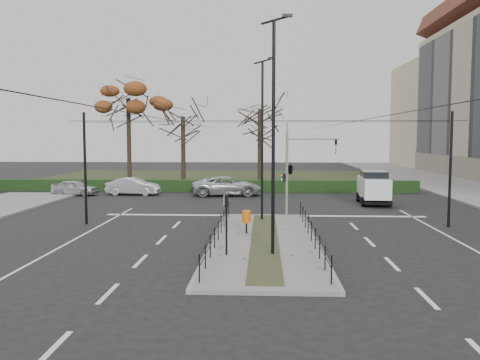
% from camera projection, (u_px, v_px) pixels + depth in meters
% --- Properties ---
extents(ground, '(140.00, 140.00, 0.00)m').
position_uv_depth(ground, '(264.00, 233.00, 24.94)').
color(ground, black).
rests_on(ground, ground).
extents(median_island, '(4.40, 15.00, 0.14)m').
position_uv_depth(median_island, '(265.00, 242.00, 22.45)').
color(median_island, '#625F5D').
rests_on(median_island, ground).
extents(sidewalk_east, '(8.00, 90.00, 0.14)m').
position_uv_depth(sidewalk_east, '(463.00, 188.00, 46.00)').
color(sidewalk_east, '#625F5D').
rests_on(sidewalk_east, ground).
extents(park, '(38.00, 26.00, 0.10)m').
position_uv_depth(park, '(211.00, 178.00, 57.07)').
color(park, '#222E17').
rests_on(park, ground).
extents(hedge, '(38.00, 1.00, 1.00)m').
position_uv_depth(hedge, '(195.00, 186.00, 43.69)').
color(hedge, black).
rests_on(hedge, ground).
extents(median_railing, '(4.14, 13.24, 0.92)m').
position_uv_depth(median_railing, '(265.00, 222.00, 22.27)').
color(median_railing, black).
rests_on(median_railing, median_island).
extents(catenary, '(20.00, 34.00, 6.00)m').
position_uv_depth(catenary, '(265.00, 161.00, 26.26)').
color(catenary, black).
rests_on(catenary, ground).
extents(traffic_light, '(3.27, 1.88, 4.81)m').
position_uv_depth(traffic_light, '(292.00, 167.00, 29.10)').
color(traffic_light, slate).
rests_on(traffic_light, median_island).
extents(litter_bin, '(0.42, 0.42, 1.08)m').
position_uv_depth(litter_bin, '(246.00, 217.00, 23.99)').
color(litter_bin, black).
rests_on(litter_bin, median_island).
extents(info_panel, '(0.14, 0.62, 2.38)m').
position_uv_depth(info_panel, '(226.00, 207.00, 19.46)').
color(info_panel, black).
rests_on(info_panel, median_island).
extents(streetlamp_median_near, '(0.76, 0.16, 9.13)m').
position_uv_depth(streetlamp_median_near, '(274.00, 134.00, 19.39)').
color(streetlamp_median_near, black).
rests_on(streetlamp_median_near, median_island).
extents(streetlamp_median_far, '(0.74, 0.15, 8.83)m').
position_uv_depth(streetlamp_median_far, '(263.00, 138.00, 27.66)').
color(streetlamp_median_far, black).
rests_on(streetlamp_median_far, median_island).
extents(parked_car_first, '(3.79, 1.82, 1.25)m').
position_uv_depth(parked_car_first, '(75.00, 188.00, 40.83)').
color(parked_car_first, '#B0B3B9').
rests_on(parked_car_first, ground).
extents(parked_car_second, '(4.33, 1.74, 1.40)m').
position_uv_depth(parked_car_second, '(133.00, 186.00, 41.11)').
color(parked_car_second, '#B0B3B9').
rests_on(parked_car_second, ground).
extents(parked_car_fourth, '(5.81, 3.18, 1.54)m').
position_uv_depth(parked_car_fourth, '(227.00, 186.00, 40.67)').
color(parked_car_fourth, '#B0B3B9').
rests_on(parked_car_fourth, ground).
extents(white_van, '(2.19, 4.38, 2.32)m').
position_uv_depth(white_van, '(374.00, 187.00, 35.47)').
color(white_van, white).
rests_on(white_van, ground).
extents(rust_tree, '(6.80, 6.80, 11.17)m').
position_uv_depth(rust_tree, '(128.00, 98.00, 50.96)').
color(rust_tree, black).
rests_on(rust_tree, park).
extents(bare_tree_center, '(6.01, 6.01, 9.86)m').
position_uv_depth(bare_tree_center, '(260.00, 114.00, 51.41)').
color(bare_tree_center, black).
rests_on(bare_tree_center, park).
extents(bare_tree_near, '(5.54, 5.54, 8.76)m').
position_uv_depth(bare_tree_near, '(183.00, 122.00, 49.57)').
color(bare_tree_near, black).
rests_on(bare_tree_near, park).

